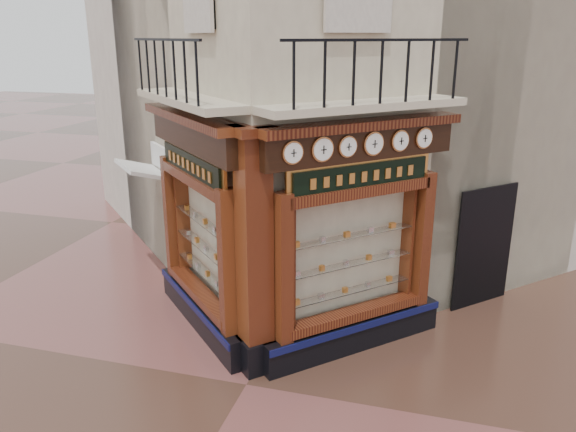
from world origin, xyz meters
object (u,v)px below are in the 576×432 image
(clock_d, at_px, (374,144))
(signboard_right, at_px, (362,176))
(clock_c, at_px, (348,147))
(clock_e, at_px, (400,141))
(corner_pilaster, at_px, (254,258))
(clock_a, at_px, (293,153))
(clock_f, at_px, (424,138))
(clock_b, at_px, (322,149))
(awning, at_px, (151,279))
(signboard_left, at_px, (192,165))

(clock_d, height_order, signboard_right, clock_d)
(clock_c, xyz_separation_m, clock_e, (0.71, 0.71, -0.00))
(corner_pilaster, xyz_separation_m, signboard_right, (1.46, 1.01, 1.15))
(corner_pilaster, bearing_deg, clock_a, -44.82)
(signboard_right, bearing_deg, clock_f, -5.54)
(clock_b, relative_size, clock_e, 1.09)
(clock_a, bearing_deg, signboard_right, 4.79)
(clock_e, bearing_deg, clock_a, -180.00)
(corner_pilaster, relative_size, clock_b, 10.56)
(clock_f, height_order, signboard_right, clock_f)
(clock_d, distance_m, clock_f, 1.02)
(clock_b, bearing_deg, clock_a, -180.00)
(clock_a, height_order, signboard_right, clock_a)
(signboard_right, bearing_deg, clock_c, -163.29)
(clock_d, bearing_deg, signboard_right, 136.77)
(corner_pilaster, xyz_separation_m, awning, (-3.43, 2.72, -1.95))
(clock_d, relative_size, signboard_left, 0.18)
(clock_c, relative_size, clock_d, 0.88)
(clock_b, xyz_separation_m, signboard_left, (-2.42, 0.66, -0.52))
(clock_a, relative_size, clock_b, 0.90)
(corner_pilaster, relative_size, clock_c, 12.04)
(clock_c, height_order, signboard_right, clock_c)
(corner_pilaster, distance_m, signboard_left, 2.12)
(signboard_left, bearing_deg, awning, 4.03)
(clock_a, bearing_deg, clock_c, -0.00)
(awning, bearing_deg, corner_pilaster, -173.45)
(corner_pilaster, xyz_separation_m, clock_f, (2.35, 1.74, 1.67))
(clock_e, bearing_deg, corner_pilaster, 169.88)
(clock_a, height_order, clock_d, clock_d)
(clock_d, relative_size, awning, 0.26)
(clock_e, height_order, clock_f, same)
(clock_b, relative_size, clock_d, 1.00)
(clock_a, height_order, clock_b, clock_b)
(corner_pilaster, bearing_deg, clock_c, -17.17)
(clock_b, distance_m, clock_c, 0.45)
(awning, height_order, signboard_left, signboard_left)
(corner_pilaster, relative_size, clock_f, 11.48)
(clock_e, height_order, signboard_right, clock_e)
(clock_a, bearing_deg, clock_e, 0.00)
(signboard_left, bearing_deg, signboard_right, -135.00)
(clock_b, bearing_deg, clock_f, -0.00)
(clock_a, xyz_separation_m, clock_e, (1.39, 1.39, 0.00))
(corner_pilaster, distance_m, signboard_right, 2.12)
(clock_a, height_order, signboard_left, clock_a)
(clock_b, xyz_separation_m, awning, (-4.39, 2.37, -3.62))
(clock_b, bearing_deg, signboard_right, 7.71)
(clock_c, bearing_deg, clock_f, 0.00)
(awning, height_order, signboard_right, signboard_right)
(corner_pilaster, distance_m, clock_a, 1.78)
(clock_b, xyz_separation_m, signboard_right, (0.50, 0.66, -0.52))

